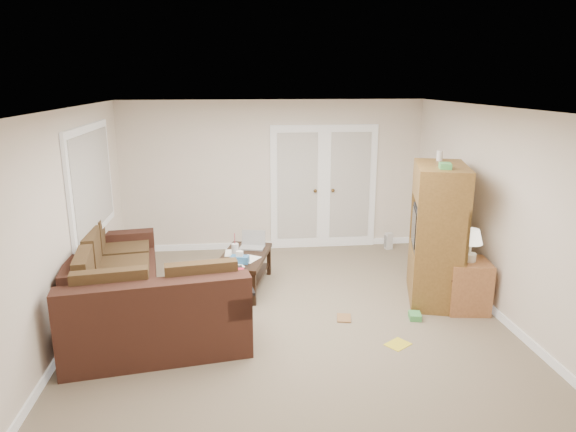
{
  "coord_description": "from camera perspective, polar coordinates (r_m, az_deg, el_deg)",
  "views": [
    {
      "loc": [
        -0.64,
        -5.68,
        2.8
      ],
      "look_at": [
        0.03,
        0.69,
        1.1
      ],
      "focal_mm": 32.0,
      "sensor_mm": 36.0,
      "label": 1
    }
  ],
  "objects": [
    {
      "name": "floor",
      "position": [
        6.36,
        0.4,
        -11.25
      ],
      "size": [
        5.5,
        5.5,
        0.0
      ],
      "primitive_type": "plane",
      "color": "gray",
      "rests_on": "ground"
    },
    {
      "name": "ceiling",
      "position": [
        5.72,
        0.44,
        11.86
      ],
      "size": [
        5.0,
        5.5,
        0.02
      ],
      "primitive_type": "cube",
      "color": "white",
      "rests_on": "wall_back"
    },
    {
      "name": "wall_left",
      "position": [
        6.17,
        -23.33,
        -0.93
      ],
      "size": [
        0.02,
        5.5,
        2.5
      ],
      "primitive_type": "cube",
      "color": "silver",
      "rests_on": "floor"
    },
    {
      "name": "wall_right",
      "position": [
        6.67,
        22.28,
        0.3
      ],
      "size": [
        0.02,
        5.5,
        2.5
      ],
      "primitive_type": "cube",
      "color": "silver",
      "rests_on": "floor"
    },
    {
      "name": "wall_back",
      "position": [
        8.59,
        -1.65,
        4.46
      ],
      "size": [
        5.0,
        0.02,
        2.5
      ],
      "primitive_type": "cube",
      "color": "silver",
      "rests_on": "floor"
    },
    {
      "name": "wall_front",
      "position": [
        3.37,
        5.79,
        -12.56
      ],
      "size": [
        5.0,
        0.02,
        2.5
      ],
      "primitive_type": "cube",
      "color": "silver",
      "rests_on": "floor"
    },
    {
      "name": "baseboards",
      "position": [
        6.34,
        0.4,
        -10.84
      ],
      "size": [
        5.0,
        5.5,
        0.1
      ],
      "primitive_type": null,
      "color": "silver",
      "rests_on": "floor"
    },
    {
      "name": "french_doors",
      "position": [
        8.7,
        3.98,
        3.13
      ],
      "size": [
        1.8,
        0.05,
        2.13
      ],
      "color": "silver",
      "rests_on": "floor"
    },
    {
      "name": "window_left",
      "position": [
        7.03,
        -20.98,
        3.64
      ],
      "size": [
        0.05,
        1.92,
        1.42
      ],
      "color": "silver",
      "rests_on": "wall_left"
    },
    {
      "name": "sectional_sofa",
      "position": [
        6.36,
        -16.91,
        -8.47
      ],
      "size": [
        2.34,
        3.0,
        0.89
      ],
      "rotation": [
        0.0,
        0.0,
        0.15
      ],
      "color": "#3C2017",
      "rests_on": "floor"
    },
    {
      "name": "coffee_table",
      "position": [
        7.16,
        -4.85,
        -5.93
      ],
      "size": [
        0.86,
        1.29,
        0.8
      ],
      "rotation": [
        0.0,
        0.0,
        -0.25
      ],
      "color": "black",
      "rests_on": "floor"
    },
    {
      "name": "tv_armoire",
      "position": [
        6.87,
        16.2,
        -1.79
      ],
      "size": [
        0.89,
        1.24,
        1.91
      ],
      "rotation": [
        0.0,
        0.0,
        -0.28
      ],
      "color": "brown",
      "rests_on": "floor"
    },
    {
      "name": "side_cabinet",
      "position": [
        6.8,
        19.28,
        -6.86
      ],
      "size": [
        0.56,
        0.56,
        1.05
      ],
      "rotation": [
        0.0,
        0.0,
        -0.13
      ],
      "color": "#A6693D",
      "rests_on": "floor"
    },
    {
      "name": "space_heater",
      "position": [
        8.93,
        11.12,
        -2.74
      ],
      "size": [
        0.13,
        0.11,
        0.28
      ],
      "primitive_type": "cube",
      "rotation": [
        0.0,
        0.0,
        0.19
      ],
      "color": "silver",
      "rests_on": "floor"
    },
    {
      "name": "floor_magazine",
      "position": [
        5.91,
        12.11,
        -13.76
      ],
      "size": [
        0.33,
        0.31,
        0.01
      ],
      "primitive_type": "cube",
      "rotation": [
        0.0,
        0.0,
        0.61
      ],
      "color": "yellow",
      "rests_on": "floor"
    },
    {
      "name": "floor_greenbox",
      "position": [
        6.51,
        13.92,
        -10.73
      ],
      "size": [
        0.17,
        0.2,
        0.07
      ],
      "primitive_type": "cube",
      "rotation": [
        0.0,
        0.0,
        -0.18
      ],
      "color": "#479C4D",
      "rests_on": "floor"
    },
    {
      "name": "floor_book",
      "position": [
        6.37,
        5.47,
        -11.19
      ],
      "size": [
        0.21,
        0.26,
        0.02
      ],
      "primitive_type": "imported",
      "rotation": [
        0.0,
        0.0,
        -0.2
      ],
      "color": "brown",
      "rests_on": "floor"
    }
  ]
}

